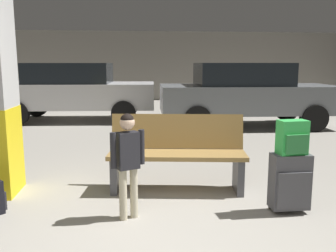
# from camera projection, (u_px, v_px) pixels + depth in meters

# --- Properties ---
(ground_plane) EXTENTS (18.00, 18.00, 0.10)m
(ground_plane) POSITION_uv_depth(u_px,v_px,m) (142.00, 151.00, 6.60)
(ground_plane) COLOR gray
(garage_back_wall) EXTENTS (18.00, 0.12, 2.80)m
(garage_back_wall) POSITION_uv_depth(u_px,v_px,m) (135.00, 66.00, 15.05)
(garage_back_wall) COLOR gray
(garage_back_wall) RESTS_ON ground_plane
(bench) EXTENTS (1.65, 0.73, 0.89)m
(bench) POSITION_uv_depth(u_px,v_px,m) (177.00, 153.00, 4.36)
(bench) COLOR #9E7A42
(bench) RESTS_ON ground_plane
(suitcase) EXTENTS (0.38, 0.23, 0.60)m
(suitcase) POSITION_uv_depth(u_px,v_px,m) (290.00, 182.00, 3.69)
(suitcase) COLOR #4C4C51
(suitcase) RESTS_ON ground_plane
(backpack_bright) EXTENTS (0.29, 0.22, 0.34)m
(backpack_bright) POSITION_uv_depth(u_px,v_px,m) (293.00, 138.00, 3.61)
(backpack_bright) COLOR green
(backpack_bright) RESTS_ON suitcase
(child) EXTENTS (0.32, 0.20, 1.03)m
(child) POSITION_uv_depth(u_px,v_px,m) (128.00, 155.00, 3.48)
(child) COLOR beige
(child) RESTS_ON ground_plane
(parked_car_near) EXTENTS (4.16, 1.92, 1.51)m
(parked_car_near) POSITION_uv_depth(u_px,v_px,m) (245.00, 93.00, 8.75)
(parked_car_near) COLOR slate
(parked_car_near) RESTS_ON ground_plane
(parked_car_far) EXTENTS (4.19, 1.98, 1.51)m
(parked_car_far) POSITION_uv_depth(u_px,v_px,m) (75.00, 90.00, 9.70)
(parked_car_far) COLOR silver
(parked_car_far) RESTS_ON ground_plane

